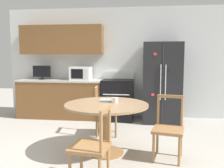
{
  "coord_description": "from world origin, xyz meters",
  "views": [
    {
      "loc": [
        0.74,
        -3.37,
        1.48
      ],
      "look_at": [
        0.16,
        1.15,
        0.95
      ],
      "focal_mm": 40.0,
      "sensor_mm": 36.0,
      "label": 1
    }
  ],
  "objects": [
    {
      "name": "dining_chair_near",
      "position": [
        0.17,
        -0.69,
        0.43
      ],
      "size": [
        0.47,
        0.47,
        0.9
      ],
      "rotation": [
        0.0,
        0.0,
        1.45
      ],
      "color": "#9E7042",
      "rests_on": "ground_plane"
    },
    {
      "name": "dining_chair_far",
      "position": [
        0.03,
        1.11,
        0.43
      ],
      "size": [
        0.47,
        0.47,
        0.9
      ],
      "rotation": [
        0.0,
        0.0,
        4.83
      ],
      "color": "#9E7042",
      "rests_on": "ground_plane"
    },
    {
      "name": "folded_napkin",
      "position": [
        0.17,
        0.35,
        0.79
      ],
      "size": [
        0.17,
        0.06,
        0.05
      ],
      "color": "#A3BCDB",
      "rests_on": "dining_table"
    },
    {
      "name": "ground_plane",
      "position": [
        0.0,
        0.0,
        0.0
      ],
      "size": [
        14.0,
        14.0,
        0.0
      ],
      "primitive_type": "plane",
      "color": "#B2ADA3"
    },
    {
      "name": "oven_range",
      "position": [
        0.15,
        2.26,
        0.47
      ],
      "size": [
        0.71,
        0.68,
        1.08
      ],
      "color": "black",
      "rests_on": "ground_plane"
    },
    {
      "name": "microwave",
      "position": [
        -0.73,
        2.31,
        1.06
      ],
      "size": [
        0.48,
        0.36,
        0.31
      ],
      "color": "white",
      "rests_on": "kitchen_counter"
    },
    {
      "name": "kitchen_counter",
      "position": [
        -1.21,
        2.29,
        0.45
      ],
      "size": [
        2.0,
        0.64,
        0.9
      ],
      "color": "brown",
      "rests_on": "ground_plane"
    },
    {
      "name": "dining_chair_right",
      "position": [
        1.1,
        0.14,
        0.43
      ],
      "size": [
        0.5,
        0.5,
        0.9
      ],
      "rotation": [
        0.0,
        0.0,
        2.94
      ],
      "color": "#9E7042",
      "rests_on": "ground_plane"
    },
    {
      "name": "back_wall",
      "position": [
        -0.31,
        2.59,
        1.44
      ],
      "size": [
        5.2,
        0.44,
        2.6
      ],
      "color": "silver",
      "rests_on": "ground_plane"
    },
    {
      "name": "countertop_tv",
      "position": [
        -1.7,
        2.34,
        1.08
      ],
      "size": [
        0.43,
        0.16,
        0.33
      ],
      "color": "black",
      "rests_on": "kitchen_counter"
    },
    {
      "name": "refrigerator",
      "position": [
        1.13,
        2.21,
        0.88
      ],
      "size": [
        0.83,
        0.77,
        1.76
      ],
      "color": "black",
      "rests_on": "ground_plane"
    },
    {
      "name": "dining_table",
      "position": [
        0.19,
        0.22,
        0.62
      ],
      "size": [
        1.24,
        1.24,
        0.76
      ],
      "color": "#997551",
      "rests_on": "ground_plane"
    },
    {
      "name": "candle_glass",
      "position": [
        0.32,
        0.32,
        0.8
      ],
      "size": [
        0.08,
        0.08,
        0.08
      ],
      "color": "silver",
      "rests_on": "dining_table"
    }
  ]
}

